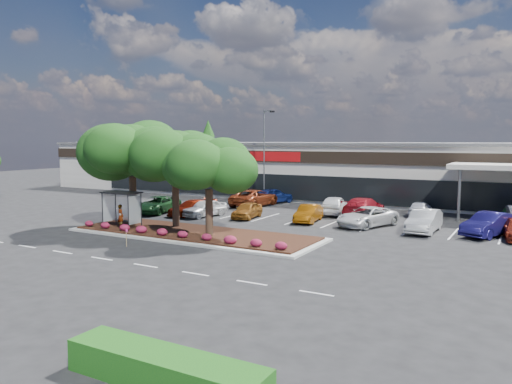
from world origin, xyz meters
The scene contains 28 objects.
ground centered at (0.00, 0.00, 0.00)m, with size 160.00×160.00×0.00m, color black.
retail_store centered at (0.06, 33.91, 3.15)m, with size 80.40×25.20×6.25m.
landscape_island centered at (-2.00, 4.00, 0.12)m, with size 18.00×6.00×0.26m.
lane_markings centered at (-0.14, 10.42, 0.01)m, with size 33.12×20.06×0.01m.
shrub_row centered at (-2.00, 1.90, 0.51)m, with size 17.00×0.80×0.50m, color maroon, non-canonical shape.
bus_shelter centered at (-7.50, 2.95, 2.31)m, with size 2.75×1.55×2.59m.
island_tree_west centered at (-8.00, 4.50, 4.21)m, with size 7.20×7.20×7.89m, color #133A0D, non-canonical shape.
island_tree_mid centered at (-4.50, 5.20, 3.92)m, with size 6.60×6.60×7.32m, color #133A0D, non-canonical shape.
island_tree_east centered at (-0.50, 3.70, 3.51)m, with size 5.80×5.80×6.50m, color #133A0D, non-canonical shape.
hedge_south_east centered at (10.00, -13.50, 0.45)m, with size 6.00×1.30×0.90m, color #114817.
conifer_north_west centered at (-30.00, 46.00, 5.00)m, with size 4.40×4.40×10.00m, color #133A0D.
person_waiting centered at (-7.43, 2.60, 1.11)m, with size 0.62×0.41×1.70m, color #594C47.
light_pole centered at (-6.44, 22.48, 4.28)m, with size 1.43×0.50×9.67m.
survey_stake centered at (-3.42, -1.00, 0.70)m, with size 0.07×0.14×1.09m.
car_0 centered at (-11.28, 11.00, 0.74)m, with size 2.45×5.32×1.48m, color #19451D.
car_1 centered at (-7.66, 11.31, 0.67)m, with size 1.87×4.60×1.33m, color maroon.
car_2 centered at (-6.28, 11.34, 0.73)m, with size 1.72×4.28×1.46m, color silver.
car_3 centered at (-2.66, 12.36, 0.68)m, with size 1.61×4.00×1.36m, color brown.
car_4 centered at (2.62, 13.10, 0.69)m, with size 1.45×4.16×1.37m, color #804207.
car_5 centered at (7.31, 13.37, 0.74)m, with size 2.45×5.31×1.48m, color silver.
car_6 centered at (11.56, 13.02, 0.81)m, with size 1.71×4.90×1.62m, color silver.
car_7 centered at (15.72, 13.67, 0.81)m, with size 1.72×4.94×1.63m, color #171353.
car_9 centered at (-8.94, 21.88, 0.73)m, with size 1.54×4.41×1.45m, color black.
car_10 centered at (-5.90, 19.29, 0.84)m, with size 2.78×6.02×1.67m, color maroon.
car_11 centered at (-5.38, 22.27, 0.81)m, with size 1.90×4.73×1.61m, color navy.
car_12 centered at (2.97, 18.01, 0.83)m, with size 1.96×4.88×1.66m, color silver.
car_14 centered at (5.64, 17.84, 0.84)m, with size 2.35×5.78×1.68m, color maroon.
car_15 centered at (9.78, 20.71, 0.66)m, with size 1.56×3.88×1.32m, color #B5B8C2.
Camera 1 is at (18.35, -23.37, 6.53)m, focal length 35.00 mm.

